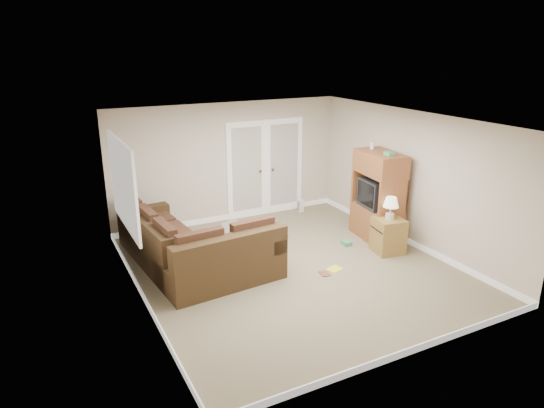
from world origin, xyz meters
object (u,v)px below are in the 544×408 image
coffee_table (242,251)px  tv_armoire (378,196)px  sectional_sofa (188,250)px  side_cabinet (389,233)px

coffee_table → tv_armoire: 2.88m
coffee_table → tv_armoire: (2.82, -0.09, 0.61)m
sectional_sofa → tv_armoire: (3.69, -0.32, 0.51)m
coffee_table → side_cabinet: side_cabinet is taller
sectional_sofa → coffee_table: 0.91m
coffee_table → side_cabinet: 2.68m
coffee_table → side_cabinet: bearing=-33.0°
sectional_sofa → tv_armoire: size_ratio=1.63×
coffee_table → side_cabinet: size_ratio=1.16×
sectional_sofa → side_cabinet: 3.58m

